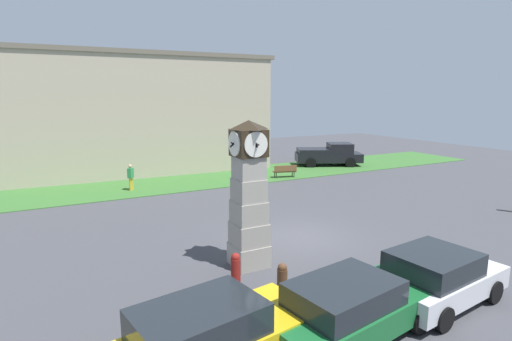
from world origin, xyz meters
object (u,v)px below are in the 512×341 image
clock_tower (249,199)px  car_navy_sedan (209,338)px  pickup_truck (329,154)px  bench (285,170)px  bollard_far_row (332,302)px  car_near_tower (350,308)px  bollard_near_tower (236,272)px  pedestrian_crossing_lot (131,176)px  car_by_building (436,276)px  bollard_mid_row (282,280)px

clock_tower → car_navy_sedan: size_ratio=1.01×
car_navy_sedan → pickup_truck: (17.72, 18.82, 0.14)m
pickup_truck → bench: size_ratio=3.34×
bollard_far_row → car_near_tower: size_ratio=0.19×
car_navy_sedan → pickup_truck: 25.86m
clock_tower → bench: (8.78, 11.83, -1.78)m
bollard_near_tower → pedestrian_crossing_lot: (-0.25, 14.30, 0.33)m
bollard_near_tower → car_by_building: size_ratio=0.28×
car_by_building → pedestrian_crossing_lot: bearing=105.5°
bollard_mid_row → car_navy_sedan: bearing=-146.1°
bollard_near_tower → bollard_mid_row: 1.39m
bollard_far_row → car_near_tower: 0.90m
bollard_near_tower → pickup_truck: (15.76, 15.86, 0.34)m
bollard_mid_row → clock_tower: bearing=85.6°
car_by_building → pickup_truck: (11.18, 19.01, 0.17)m
bollard_far_row → bench: size_ratio=0.54×
bollard_near_tower → bollard_mid_row: bearing=-45.5°
pickup_truck → car_by_building: bearing=-120.5°
bollard_far_row → pedestrian_crossing_lot: 16.89m
bollard_near_tower → bollard_far_row: (1.53, -2.49, -0.12)m
car_by_building → pickup_truck: 22.06m
bollard_mid_row → bench: bearing=57.8°
clock_tower → car_by_building: size_ratio=1.19×
car_navy_sedan → clock_tower: bearing=54.6°
bollard_mid_row → pedestrian_crossing_lot: (-1.23, 15.29, 0.39)m
bollard_far_row → car_near_tower: bearing=-99.8°
bollard_far_row → car_by_building: (3.04, -0.66, 0.29)m
clock_tower → bollard_near_tower: clock_tower is taller
bollard_far_row → clock_tower: bearing=95.4°
pickup_truck → bench: 6.38m
pickup_truck → bench: bearing=-156.0°
bollard_mid_row → bench: bollard_mid_row is taller
bollard_near_tower → car_navy_sedan: car_navy_sedan is taller
bollard_mid_row → bench: size_ratio=0.61×
bollard_near_tower → car_near_tower: (1.39, -3.33, 0.16)m
car_navy_sedan → car_near_tower: size_ratio=1.02×
car_near_tower → car_by_building: bearing=3.1°
bollard_near_tower → bench: bearing=53.2°
bollard_near_tower → pedestrian_crossing_lot: 14.30m
clock_tower → car_by_building: bearing=-53.4°
bollard_mid_row → car_by_building: bearing=-31.0°
pickup_truck → bollard_near_tower: bearing=-134.8°
clock_tower → bollard_far_row: (0.37, -3.93, -1.84)m
bench → bollard_far_row: bearing=-118.1°
clock_tower → pedestrian_crossing_lot: size_ratio=3.01×
clock_tower → bollard_mid_row: size_ratio=4.70×
bollard_far_row → pedestrian_crossing_lot: size_ratio=0.57×
pickup_truck → pedestrian_crossing_lot: pickup_truck is taller
bollard_far_row → car_navy_sedan: 3.54m
bollard_near_tower → bollard_far_row: size_ratio=1.27×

